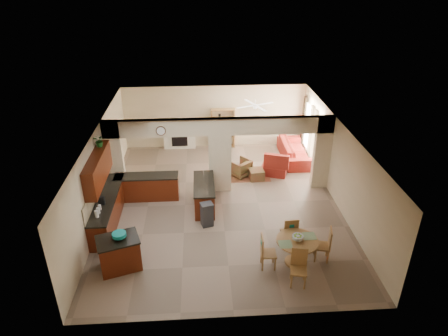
{
  "coord_description": "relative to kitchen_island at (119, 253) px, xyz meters",
  "views": [
    {
      "loc": [
        -0.68,
        -11.78,
        7.54
      ],
      "look_at": [
        0.1,
        0.3,
        1.25
      ],
      "focal_mm": 32.0,
      "sensor_mm": 36.0,
      "label": 1
    }
  ],
  "objects": [
    {
      "name": "wall_right",
      "position": [
        6.97,
        3.06,
        0.92
      ],
      "size": [
        0.0,
        10.0,
        10.0
      ],
      "primitive_type": "plane",
      "rotation": [
        1.57,
        0.0,
        -1.57
      ],
      "color": "beige",
      "rests_on": "floor"
    },
    {
      "name": "armchair",
      "position": [
        3.83,
        5.12,
        -0.15
      ],
      "size": [
        1.01,
        1.01,
        0.66
      ],
      "primitive_type": "imported",
      "rotation": [
        0.0,
        0.0,
        3.82
      ],
      "color": "maroon",
      "rests_on": "floor"
    },
    {
      "name": "chair_west",
      "position": [
        3.97,
        -0.23,
        0.07
      ],
      "size": [
        0.44,
        0.44,
        1.02
      ],
      "rotation": [
        0.0,
        0.0,
        1.53
      ],
      "color": "brown",
      "rests_on": "floor"
    },
    {
      "name": "drape_b_right",
      "position": [
        6.9,
        7.66,
        0.72
      ],
      "size": [
        0.1,
        0.28,
        2.3
      ],
      "primitive_type": "cube",
      "color": "#3A1817",
      "rests_on": "wall_right"
    },
    {
      "name": "ottoman",
      "position": [
        4.43,
        4.78,
        -0.29
      ],
      "size": [
        0.6,
        0.6,
        0.39
      ],
      "primitive_type": "cube",
      "rotation": [
        0.0,
        0.0,
        0.11
      ],
      "color": "maroon",
      "rests_on": "floor"
    },
    {
      "name": "window_b",
      "position": [
        6.94,
        7.06,
        0.72
      ],
      "size": [
        0.02,
        0.9,
        1.9
      ],
      "primitive_type": "cube",
      "color": "white",
      "rests_on": "wall_right"
    },
    {
      "name": "chair_east",
      "position": [
        5.69,
        -0.03,
        0.07
      ],
      "size": [
        0.5,
        0.5,
        1.02
      ],
      "rotation": [
        0.0,
        0.0,
        4.49
      ],
      "color": "brown",
      "rests_on": "floor"
    },
    {
      "name": "partition_right_pier",
      "position": [
        6.67,
        4.06,
        0.92
      ],
      "size": [
        0.6,
        0.25,
        2.8
      ],
      "primitive_type": "cube",
      "color": "beige",
      "rests_on": "floor"
    },
    {
      "name": "upper_cabinets",
      "position": [
        -0.85,
        2.26,
        1.44
      ],
      "size": [
        0.35,
        2.4,
        0.9
      ],
      "primitive_type": "cube",
      "color": "#461808",
      "rests_on": "wall_left"
    },
    {
      "name": "chaise",
      "position": [
        5.2,
        5.18,
        -0.29
      ],
      "size": [
        1.18,
        1.07,
        0.39
      ],
      "primitive_type": "cube",
      "rotation": [
        0.0,
        0.0,
        -0.34
      ],
      "color": "maroon",
      "rests_on": "floor"
    },
    {
      "name": "wall_back",
      "position": [
        2.97,
        8.06,
        0.92
      ],
      "size": [
        8.0,
        0.0,
        8.0
      ],
      "primitive_type": "plane",
      "rotation": [
        1.57,
        0.0,
        0.0
      ],
      "color": "beige",
      "rests_on": "floor"
    },
    {
      "name": "trash_can",
      "position": [
        2.43,
        1.83,
        -0.11
      ],
      "size": [
        0.42,
        0.39,
        0.75
      ],
      "primitive_type": "cube",
      "rotation": [
        0.0,
        0.0,
        0.29
      ],
      "color": "#2E2D30",
      "rests_on": "floor"
    },
    {
      "name": "dining_table",
      "position": [
        4.86,
        -0.14,
        0.04
      ],
      "size": [
        1.16,
        1.16,
        0.79
      ],
      "color": "brown",
      "rests_on": "floor"
    },
    {
      "name": "kitchen_counter",
      "position": [
        -0.29,
        2.81,
        -0.02
      ],
      "size": [
        2.52,
        3.29,
        1.48
      ],
      "color": "#461808",
      "rests_on": "floor"
    },
    {
      "name": "wall_clock",
      "position": [
        0.97,
        3.91,
        1.97
      ],
      "size": [
        0.34,
        0.03,
        0.34
      ],
      "primitive_type": "cylinder",
      "rotation": [
        1.57,
        0.0,
        0.0
      ],
      "color": "#53331B",
      "rests_on": "partition_header"
    },
    {
      "name": "plant",
      "position": [
        -0.85,
        2.93,
        2.08
      ],
      "size": [
        0.45,
        0.42,
        0.39
      ],
      "primitive_type": "imported",
      "rotation": [
        0.0,
        0.0,
        -0.42
      ],
      "color": "#144B15",
      "rests_on": "upper_cabinets"
    },
    {
      "name": "drape_a_right",
      "position": [
        6.9,
        5.96,
        0.72
      ],
      "size": [
        0.1,
        0.28,
        2.3
      ],
      "primitive_type": "cube",
      "color": "#3A1817",
      "rests_on": "wall_right"
    },
    {
      "name": "chair_north",
      "position": [
        4.81,
        0.57,
        0.07
      ],
      "size": [
        0.45,
        0.45,
        1.02
      ],
      "rotation": [
        0.0,
        0.0,
        3.22
      ],
      "color": "brown",
      "rests_on": "floor"
    },
    {
      "name": "drape_b_left",
      "position": [
        6.9,
        6.46,
        0.72
      ],
      "size": [
        0.1,
        0.28,
        2.3
      ],
      "primitive_type": "cube",
      "color": "#3A1817",
      "rests_on": "wall_right"
    },
    {
      "name": "chair_south",
      "position": [
        4.74,
        -0.87,
        0.07
      ],
      "size": [
        0.49,
        0.49,
        1.02
      ],
      "rotation": [
        0.0,
        0.0,
        -0.19
      ],
      "color": "brown",
      "rests_on": "floor"
    },
    {
      "name": "ceiling_fan",
      "position": [
        4.47,
        6.06,
        2.08
      ],
      "size": [
        1.0,
        1.0,
        0.1
      ],
      "primitive_type": "cylinder",
      "color": "white",
      "rests_on": "ceiling"
    },
    {
      "name": "fruit_bowl",
      "position": [
        4.86,
        -0.13,
        0.39
      ],
      "size": [
        0.31,
        0.31,
        0.16
      ],
      "primitive_type": "cylinder",
      "color": "#76B927",
      "rests_on": "dining_table"
    },
    {
      "name": "partition_center_pier",
      "position": [
        2.97,
        4.06,
        0.62
      ],
      "size": [
        0.8,
        0.25,
        2.2
      ],
      "primitive_type": "cube",
      "color": "beige",
      "rests_on": "floor"
    },
    {
      "name": "window_a",
      "position": [
        6.94,
        5.36,
        0.72
      ],
      "size": [
        0.02,
        0.9,
        1.9
      ],
      "primitive_type": "cube",
      "color": "white",
      "rests_on": "wall_right"
    },
    {
      "name": "teal_bowl",
      "position": [
        0.06,
        0.02,
        0.57
      ],
      "size": [
        0.37,
        0.37,
        0.18
      ],
      "primitive_type": "cylinder",
      "color": "teal",
      "rests_on": "kitchen_island"
    },
    {
      "name": "rug",
      "position": [
        4.17,
        5.16,
        -0.48
      ],
      "size": [
        1.6,
        1.3,
        0.01
      ],
      "primitive_type": "cube",
      "color": "#9A5E38",
      "rests_on": "floor"
    },
    {
      "name": "wall_left",
      "position": [
        -1.03,
        3.06,
        0.92
      ],
      "size": [
        0.0,
        10.0,
        10.0
      ],
      "primitive_type": "plane",
      "rotation": [
        1.57,
        0.0,
        1.57
      ],
      "color": "beige",
      "rests_on": "floor"
    },
    {
      "name": "partition_header",
      "position": [
        2.97,
        4.06,
        2.02
      ],
      "size": [
        8.0,
        0.25,
        0.6
      ],
      "primitive_type": "cube",
      "color": "beige",
      "rests_on": "partition_center_pier"
    },
    {
      "name": "floor",
      "position": [
        2.97,
        3.06,
        -0.48
      ],
      "size": [
        10.0,
        10.0,
        0.0
      ],
      "primitive_type": "plane",
      "color": "#7E6957",
      "rests_on": "ground"
    },
    {
      "name": "ceiling",
      "position": [
        2.97,
        3.06,
        2.32
      ],
      "size": [
        10.0,
        10.0,
        0.0
      ],
      "primitive_type": "plane",
      "rotation": [
        3.14,
        0.0,
        0.0
      ],
      "color": "white",
      "rests_on": "wall_back"
    },
    {
      "name": "fireplace",
      "position": [
        1.37,
        7.89,
        0.13
      ],
      "size": [
        1.6,
        0.35,
        1.2
      ],
      "color": "silver",
      "rests_on": "floor"
    },
    {
      "name": "glazed_door",
      "position": [
        6.94,
        6.21,
        0.57
      ],
      "size": [
        0.02,
        0.7,
        2.1
      ],
      "primitive_type": "cube",
      "color": "white",
      "rests_on": "wall_right"
    },
    {
      "name": "wall_front",
      "position": [
        2.97,
        -1.94,
        0.92
      ],
      "size": [
        8.0,
        0.0,
        8.0
      ],
      "primitive_type": "plane",
      "rotation": [
        -1.57,
        0.0,
        0.0
      ],
      "color": "beige",
      "rests_on": "floor"
    },
    {
      "name": "sofa",
      "position": [
        6.27,
        6.45,
        -0.1
      ],
      "size": [
        2.63,
        1.05,
        0.77
      ],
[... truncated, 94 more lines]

